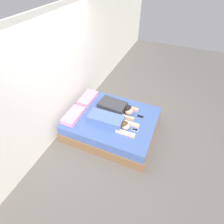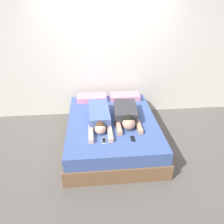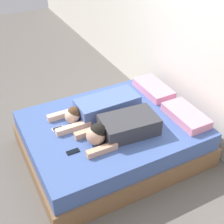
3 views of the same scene
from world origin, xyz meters
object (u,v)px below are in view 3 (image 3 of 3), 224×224
bed (112,138)px  person_left (100,107)px  pillow_head_left (153,89)px  person_right (120,128)px  pillow_head_right (186,115)px  cell_phone_left (58,129)px  cell_phone_right (73,152)px

bed → person_left: size_ratio=1.86×
pillow_head_left → person_right: bearing=-54.8°
pillow_head_right → person_left: person_left is taller
cell_phone_left → pillow_head_left: bearing=96.7°
cell_phone_right → person_left: bearing=131.0°
pillow_head_right → bed: bearing=-113.0°
person_right → pillow_head_right: bearing=83.1°
pillow_head_left → cell_phone_right: size_ratio=4.36×
pillow_head_right → person_left: (-0.56, -0.84, 0.04)m
bed → pillow_head_right: 0.92m
person_left → pillow_head_left: bearing=98.1°
cell_phone_left → cell_phone_right: same height
pillow_head_left → person_left: 0.85m
pillow_head_right → person_right: bearing=-96.9°
pillow_head_left → person_left: size_ratio=0.54×
bed → person_left: bearing=-169.5°
pillow_head_left → pillow_head_right: (0.68, 0.00, 0.00)m
pillow_head_left → person_right: (0.58, -0.82, 0.05)m
bed → person_left: 0.40m
person_left → pillow_head_right: bearing=56.3°
person_left → cell_phone_right: 0.73m
person_right → cell_phone_left: 0.72m
bed → person_right: bearing=-5.6°
bed → person_right: size_ratio=2.23×
pillow_head_left → pillow_head_right: same height
bed → pillow_head_left: pillow_head_left is taller
cell_phone_left → cell_phone_right: bearing=1.2°
bed → person_right: person_right is taller
pillow_head_right → cell_phone_right: 1.40m
pillow_head_right → cell_phone_right: bearing=-93.4°
person_left → cell_phone_right: size_ratio=8.06×
pillow_head_left → person_right: 1.01m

